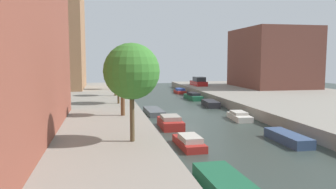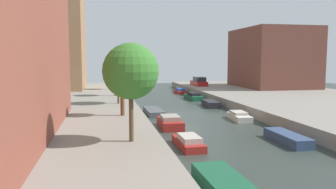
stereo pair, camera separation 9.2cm
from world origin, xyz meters
name	(u,v)px [view 1 (the left image)]	position (x,y,z in m)	size (l,w,h in m)	color
ground_plane	(188,114)	(0.00, 0.00, 0.00)	(84.00, 84.00, 0.00)	#2D3833
quay_left	(27,113)	(-15.00, 0.00, 0.50)	(20.00, 64.00, 1.00)	gray
quay_right	(323,105)	(15.00, 0.00, 0.50)	(20.00, 64.00, 1.00)	gray
low_block_right	(272,58)	(18.00, 16.93, 5.56)	(10.00, 12.48, 9.12)	brown
street_tree_0	(132,72)	(-6.76, -14.05, 4.72)	(2.96, 2.96, 5.21)	brown
street_tree_1	(122,70)	(-6.76, -5.69, 4.51)	(1.98, 1.98, 4.58)	brown
street_tree_2	(118,71)	(-6.76, 1.48, 4.25)	(2.81, 2.81, 4.66)	#4D3C24
street_tree_3	(115,66)	(-6.76, 8.71, 4.55)	(2.24, 2.24, 4.72)	brown
street_tree_4	(113,68)	(-6.76, 17.30, 4.09)	(2.19, 2.19, 4.24)	brown
parked_car	(199,82)	(7.40, 21.51, 1.60)	(1.81, 4.66, 1.45)	maroon
moored_boat_left_0	(223,182)	(-3.46, -18.86, 0.31)	(1.65, 3.56, 0.63)	#195638
moored_boat_left_1	(189,142)	(-3.14, -12.24, 0.33)	(1.37, 3.50, 0.78)	maroon
moored_boat_left_2	(170,122)	(-3.10, -6.30, 0.42)	(1.64, 3.54, 0.98)	maroon
moored_boat_left_3	(154,111)	(-3.38, 0.44, 0.25)	(1.60, 4.55, 0.49)	#4C5156
moored_boat_right_1	(288,138)	(3.40, -12.36, 0.31)	(1.27, 4.06, 0.61)	#33476B
moored_boat_right_2	(239,116)	(3.60, -4.13, 0.31)	(1.60, 3.46, 0.73)	beige
moored_boat_right_3	(211,104)	(3.72, 4.25, 0.34)	(1.60, 3.79, 0.67)	#232328
moored_boat_right_4	(193,96)	(3.59, 11.17, 0.39)	(1.58, 4.48, 0.94)	#195638
moored_boat_right_5	(180,91)	(3.71, 19.25, 0.34)	(1.49, 3.21, 0.82)	maroon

